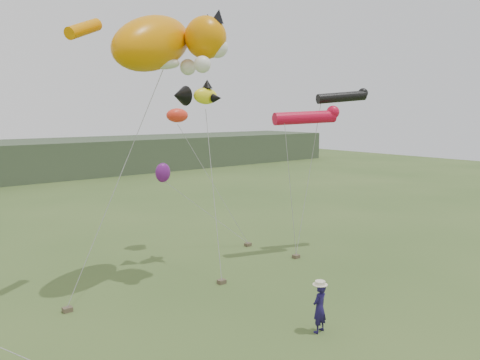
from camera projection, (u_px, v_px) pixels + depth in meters
name	position (u px, v px, depth m)	size (l,w,h in m)	color
ground	(313.00, 321.00, 16.28)	(120.00, 120.00, 0.00)	#385123
festival_attendant	(319.00, 308.00, 15.36)	(0.61, 0.40, 1.67)	#181243
sandbag_anchors	(198.00, 283.00, 19.68)	(13.12, 6.63, 0.17)	brown
cat_kite	(165.00, 43.00, 18.72)	(6.15, 4.09, 3.24)	orange
fish_kite	(196.00, 95.00, 21.39)	(2.37, 1.59, 1.21)	#FFF11B
tube_kites	(323.00, 109.00, 23.37)	(5.44, 1.93, 1.88)	black
misc_kites	(171.00, 140.00, 24.05)	(1.78, 0.95, 3.80)	#F7341F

